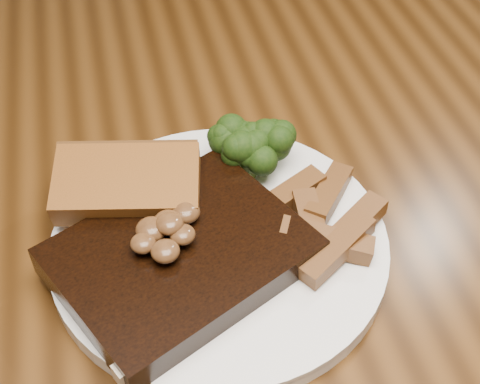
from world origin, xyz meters
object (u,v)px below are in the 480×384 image
(garlic_bread, at_px, (130,201))
(potato_wedges, at_px, (309,214))
(chair_far, at_px, (279,56))
(plate, at_px, (220,245))
(dining_table, at_px, (246,265))
(steak, at_px, (181,257))

(garlic_bread, xyz_separation_m, potato_wedges, (0.14, -0.05, -0.00))
(garlic_bread, relative_size, potato_wedges, 1.22)
(potato_wedges, bearing_deg, garlic_bread, 161.39)
(chair_far, bearing_deg, plate, 86.79)
(plate, bearing_deg, chair_far, 69.35)
(garlic_bread, distance_m, potato_wedges, 0.15)
(garlic_bread, bearing_deg, potato_wedges, -6.72)
(dining_table, xyz_separation_m, chair_far, (0.20, 0.57, -0.16))
(chair_far, relative_size, plate, 3.30)
(plate, height_order, steak, steak)
(chair_far, height_order, garlic_bread, chair_far)
(steak, relative_size, potato_wedges, 1.91)
(chair_far, distance_m, potato_wedges, 0.70)
(plate, bearing_deg, steak, -149.42)
(plate, bearing_deg, potato_wedges, 0.89)
(garlic_bread, bearing_deg, steak, -53.78)
(chair_far, distance_m, garlic_bread, 0.71)
(garlic_bread, bearing_deg, plate, -24.65)
(dining_table, distance_m, plate, 0.12)
(dining_table, height_order, plate, plate)
(garlic_bread, bearing_deg, chair_far, 74.28)
(chair_far, xyz_separation_m, steak, (-0.27, -0.65, 0.28))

